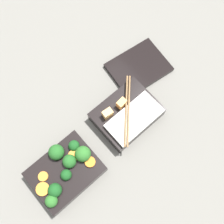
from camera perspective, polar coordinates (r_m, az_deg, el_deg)
ground_plane at (r=0.73m, az=-2.87°, el=-7.24°), size 3.00×3.00×0.00m
bento_tray_vegetable at (r=0.70m, az=-10.12°, el=-12.24°), size 0.17×0.13×0.07m
bento_tray_rice at (r=0.72m, az=3.36°, el=-0.54°), size 0.17×0.15×0.07m
bento_lid at (r=0.81m, az=5.81°, el=9.62°), size 0.18×0.15×0.01m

